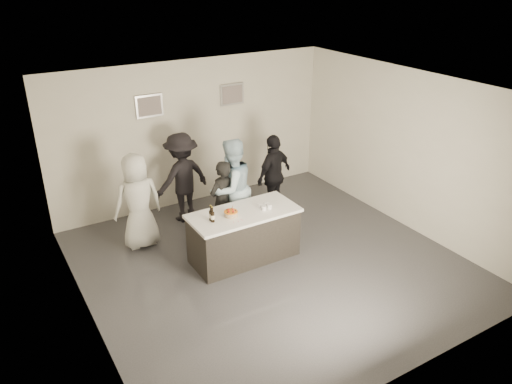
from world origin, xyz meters
TOP-DOWN VIEW (x-y plane):
  - floor at (0.00, 0.00)m, footprint 6.00×6.00m
  - ceiling at (0.00, 0.00)m, footprint 6.00×6.00m
  - wall_back at (0.00, 3.00)m, footprint 6.00×0.04m
  - wall_front at (0.00, -3.00)m, footprint 6.00×0.04m
  - wall_left at (-3.00, 0.00)m, footprint 0.04×6.00m
  - wall_right at (3.00, 0.00)m, footprint 0.04×6.00m
  - picture_left at (-0.90, 2.97)m, footprint 0.54×0.04m
  - picture_right at (0.90, 2.97)m, footprint 0.54×0.04m
  - bar_counter at (-0.31, 0.39)m, footprint 1.86×0.86m
  - cake at (-0.56, 0.37)m, footprint 0.23×0.23m
  - beer_bottle_a at (-0.90, 0.40)m, footprint 0.07×0.07m
  - beer_bottle_b at (-0.91, 0.34)m, footprint 0.07×0.07m
  - tumbler_cluster at (0.07, 0.33)m, footprint 0.19×0.19m
  - candles at (-0.54, 0.12)m, footprint 0.24×0.08m
  - person_main_black at (-0.31, 1.16)m, footprint 0.65×0.52m
  - person_main_blue at (-0.08, 1.24)m, footprint 1.07×0.93m
  - person_guest_left at (-1.68, 1.74)m, footprint 0.86×0.56m
  - person_guest_right at (1.07, 1.59)m, footprint 1.06×0.73m
  - person_guest_back at (-0.60, 2.29)m, footprint 1.26×0.87m

SIDE VIEW (x-z plane):
  - floor at x=0.00m, z-range 0.00..0.00m
  - bar_counter at x=-0.31m, z-range 0.00..0.90m
  - person_main_black at x=-0.31m, z-range 0.00..1.55m
  - person_guest_right at x=1.07m, z-range 0.00..1.68m
  - person_guest_left at x=-1.68m, z-range 0.00..1.76m
  - person_guest_back at x=-0.60m, z-range 0.00..1.79m
  - candles at x=-0.54m, z-range 0.90..0.91m
  - cake at x=-0.56m, z-range 0.90..0.97m
  - tumbler_cluster at x=0.07m, z-range 0.90..0.98m
  - person_main_blue at x=-0.08m, z-range 0.00..1.89m
  - beer_bottle_a at x=-0.90m, z-range 0.90..1.16m
  - beer_bottle_b at x=-0.91m, z-range 0.90..1.16m
  - wall_back at x=0.00m, z-range 0.00..3.00m
  - wall_front at x=0.00m, z-range 0.00..3.00m
  - wall_left at x=-3.00m, z-range 0.00..3.00m
  - wall_right at x=3.00m, z-range 0.00..3.00m
  - picture_left at x=-0.90m, z-range 1.98..2.42m
  - picture_right at x=0.90m, z-range 1.98..2.42m
  - ceiling at x=0.00m, z-range 3.00..3.00m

